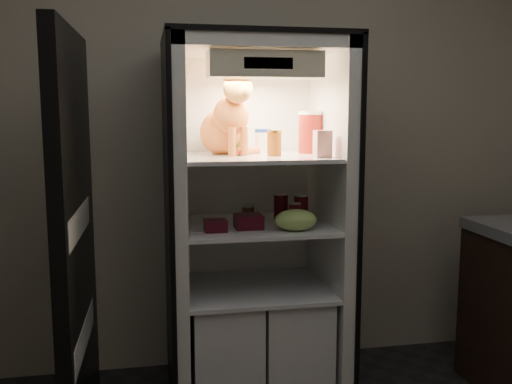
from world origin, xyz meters
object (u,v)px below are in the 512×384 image
at_px(parmesan_shaker, 240,136).
at_px(soda_can_a, 281,207).
at_px(refrigerator, 254,249).
at_px(salsa_jar, 274,143).
at_px(grape_bag, 296,220).
at_px(berry_box_right, 248,221).
at_px(condiment_jar, 248,213).
at_px(cream_carton, 323,144).
at_px(tabby_cat, 227,122).
at_px(soda_can_b, 301,208).
at_px(soda_can_c, 295,214).
at_px(mayo_tub, 263,141).
at_px(berry_box_left, 215,226).
at_px(pepper_jar, 311,132).

height_order(parmesan_shaker, soda_can_a, parmesan_shaker).
relative_size(refrigerator, salsa_jar, 14.76).
bearing_deg(grape_bag, berry_box_right, 156.14).
height_order(parmesan_shaker, condiment_jar, parmesan_shaker).
relative_size(cream_carton, condiment_jar, 1.49).
distance_m(tabby_cat, soda_can_b, 0.59).
xyz_separation_m(parmesan_shaker, cream_carton, (0.36, -0.28, -0.03)).
xyz_separation_m(soda_can_c, berry_box_right, (-0.24, -0.02, -0.02)).
height_order(tabby_cat, soda_can_c, tabby_cat).
distance_m(tabby_cat, soda_can_a, 0.53).
bearing_deg(mayo_tub, berry_box_left, -134.83).
relative_size(mayo_tub, soda_can_a, 0.91).
bearing_deg(pepper_jar, parmesan_shaker, -179.86).
bearing_deg(refrigerator, mayo_tub, 54.47).
distance_m(tabby_cat, berry_box_right, 0.52).
height_order(parmesan_shaker, berry_box_left, parmesan_shaker).
height_order(soda_can_a, berry_box_left, soda_can_a).
bearing_deg(berry_box_left, pepper_jar, 23.48).
xyz_separation_m(pepper_jar, cream_carton, (-0.02, -0.28, -0.04)).
bearing_deg(soda_can_c, parmesan_shaker, 145.37).
distance_m(mayo_tub, cream_carton, 0.41).
bearing_deg(tabby_cat, soda_can_a, -20.98).
relative_size(tabby_cat, berry_box_left, 4.10).
height_order(refrigerator, berry_box_right, refrigerator).
xyz_separation_m(mayo_tub, soda_can_a, (0.08, -0.08, -0.34)).
xyz_separation_m(soda_can_a, soda_can_b, (0.09, -0.06, -0.00)).
xyz_separation_m(soda_can_b, grape_bag, (-0.09, -0.22, -0.02)).
bearing_deg(mayo_tub, parmesan_shaker, -154.75).
bearing_deg(soda_can_c, salsa_jar, 165.10).
xyz_separation_m(tabby_cat, soda_can_c, (0.32, -0.16, -0.46)).
bearing_deg(cream_carton, pepper_jar, 85.68).
bearing_deg(berry_box_left, mayo_tub, 45.17).
relative_size(tabby_cat, pepper_jar, 2.01).
bearing_deg(refrigerator, cream_carton, -39.43).
relative_size(soda_can_b, condiment_jar, 1.58).
xyz_separation_m(pepper_jar, soda_can_c, (-0.13, -0.17, -0.40)).
relative_size(parmesan_shaker, pepper_jar, 0.84).
distance_m(salsa_jar, berry_box_right, 0.41).
relative_size(tabby_cat, soda_can_b, 3.19).
relative_size(tabby_cat, condiment_jar, 5.06).
bearing_deg(condiment_jar, soda_can_a, 4.46).
relative_size(parmesan_shaker, soda_can_c, 1.61).
relative_size(refrigerator, grape_bag, 9.17).
distance_m(tabby_cat, pepper_jar, 0.45).
bearing_deg(parmesan_shaker, condiment_jar, -35.66).
bearing_deg(condiment_jar, cream_carton, -37.95).
xyz_separation_m(cream_carton, berry_box_left, (-0.52, 0.04, -0.39)).
relative_size(soda_can_c, berry_box_left, 1.06).
distance_m(mayo_tub, soda_can_c, 0.44).
bearing_deg(grape_bag, berry_box_left, 171.51).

